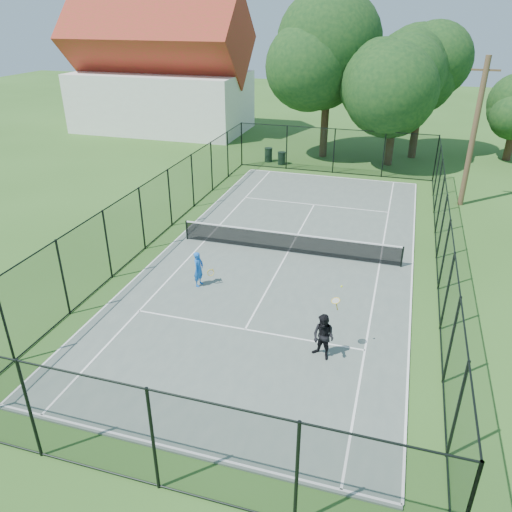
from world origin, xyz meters
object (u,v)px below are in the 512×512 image
(tennis_net, at_px, (288,242))
(utility_pole, at_px, (474,133))
(trash_bin_right, at_px, (282,158))
(player_black, at_px, (323,337))
(player_blue, at_px, (199,269))
(trash_bin_left, at_px, (268,155))

(tennis_net, relative_size, utility_pole, 1.27)
(trash_bin_right, height_order, player_black, player_black)
(trash_bin_right, bearing_deg, tennis_net, -74.71)
(player_blue, xyz_separation_m, player_black, (5.54, -3.18, 0.06))
(player_blue, bearing_deg, player_black, -29.84)
(utility_pole, height_order, player_blue, utility_pole)
(trash_bin_left, distance_m, player_black, 22.88)
(utility_pole, bearing_deg, player_black, -107.62)
(tennis_net, height_order, player_black, player_black)
(trash_bin_left, relative_size, player_black, 0.41)
(trash_bin_left, height_order, trash_bin_right, trash_bin_left)
(trash_bin_right, xyz_separation_m, utility_pole, (11.78, -4.99, 3.59))
(trash_bin_right, distance_m, utility_pole, 13.29)
(utility_pole, relative_size, player_blue, 5.47)
(tennis_net, xyz_separation_m, player_blue, (-2.72, -3.97, 0.21))
(tennis_net, distance_m, trash_bin_right, 14.51)
(tennis_net, xyz_separation_m, trash_bin_left, (-4.91, 14.39, -0.07))
(tennis_net, relative_size, player_black, 4.08)
(tennis_net, bearing_deg, trash_bin_left, 108.86)
(trash_bin_right, xyz_separation_m, player_blue, (1.11, -17.96, 0.33))
(tennis_net, relative_size, player_blue, 6.92)
(player_blue, bearing_deg, trash_bin_right, 93.54)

